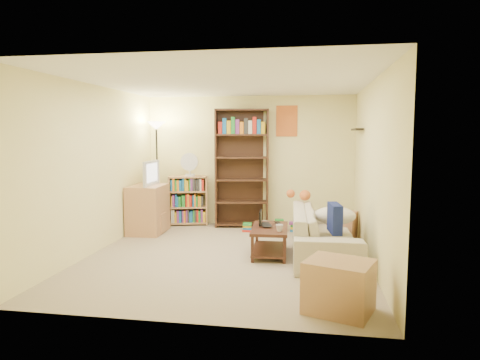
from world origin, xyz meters
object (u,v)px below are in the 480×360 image
object	(u,v)px
coffee_table	(270,237)
mug	(279,228)
desk_fan	(190,164)
laptop	(269,225)
tall_bookshelf	(242,165)
floor_lamp	(157,143)
tv_stand	(148,209)
end_cabinet	(339,286)
sofa	(323,232)
side_table	(342,226)
tabby_cat	(302,195)
television	(147,173)
short_bookshelf	(188,200)

from	to	relation	value
coffee_table	mug	bearing A→B (deg)	-60.55
mug	desk_fan	size ratio (longest dim) A/B	0.29
desk_fan	laptop	bearing A→B (deg)	-45.35
tall_bookshelf	floor_lamp	xyz separation A→B (m)	(-1.59, -0.27, 0.42)
mug	tall_bookshelf	bearing A→B (deg)	112.40
tv_stand	end_cabinet	distance (m)	4.37
sofa	side_table	xyz separation A→B (m)	(0.34, 0.88, -0.09)
mug	floor_lamp	distance (m)	3.29
tabby_cat	tv_stand	bearing A→B (deg)	179.18
tall_bookshelf	side_table	xyz separation A→B (m)	(1.84, -0.81, -0.94)
mug	side_table	xyz separation A→B (m)	(0.96, 1.31, -0.22)
tabby_cat	tv_stand	distance (m)	2.77
television	tabby_cat	bearing A→B (deg)	-92.42
side_table	desk_fan	bearing A→B (deg)	164.91
television	short_bookshelf	xyz separation A→B (m)	(0.52, 0.79, -0.60)
desk_fan	mug	bearing A→B (deg)	-47.76
laptop	tv_stand	xyz separation A→B (m)	(-2.29, 1.00, 0.00)
short_bookshelf	floor_lamp	world-z (taller)	floor_lamp
floor_lamp	side_table	xyz separation A→B (m)	(3.43, -0.55, -1.36)
floor_lamp	side_table	world-z (taller)	floor_lamp
side_table	end_cabinet	size ratio (longest dim) A/B	0.78
sofa	short_bookshelf	world-z (taller)	short_bookshelf
mug	short_bookshelf	bearing A→B (deg)	132.41
laptop	desk_fan	xyz separation A→B (m)	(-1.72, 1.74, 0.77)
television	tall_bookshelf	xyz separation A→B (m)	(1.58, 0.79, 0.10)
desk_fan	side_table	xyz separation A→B (m)	(2.85, -0.77, -0.95)
laptop	mug	distance (m)	0.39
tv_stand	television	world-z (taller)	television
tv_stand	side_table	size ratio (longest dim) A/B	1.77
television	coffee_table	bearing A→B (deg)	-116.89
laptop	end_cabinet	xyz separation A→B (m)	(0.89, -2.01, -0.17)
short_bookshelf	side_table	world-z (taller)	short_bookshelf
laptop	end_cabinet	distance (m)	2.20
floor_lamp	end_cabinet	world-z (taller)	floor_lamp
sofa	floor_lamp	xyz separation A→B (m)	(-3.09, 1.42, 1.27)
television	end_cabinet	distance (m)	4.44
tabby_cat	television	bearing A→B (deg)	179.18
laptop	desk_fan	bearing A→B (deg)	29.92
coffee_table	end_cabinet	xyz separation A→B (m)	(0.87, -1.92, -0.00)
laptop	coffee_table	bearing A→B (deg)	174.41
tall_bookshelf	end_cabinet	xyz separation A→B (m)	(1.59, -3.79, -0.92)
side_table	end_cabinet	world-z (taller)	end_cabinet
laptop	tv_stand	world-z (taller)	tv_stand
short_bookshelf	desk_fan	size ratio (longest dim) A/B	2.13
tabby_cat	side_table	distance (m)	0.84
sofa	television	world-z (taller)	television
coffee_table	side_table	world-z (taller)	side_table
laptop	floor_lamp	bearing A→B (deg)	41.77
coffee_table	tv_stand	size ratio (longest dim) A/B	1.11
tabby_cat	laptop	size ratio (longest dim) A/B	1.34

